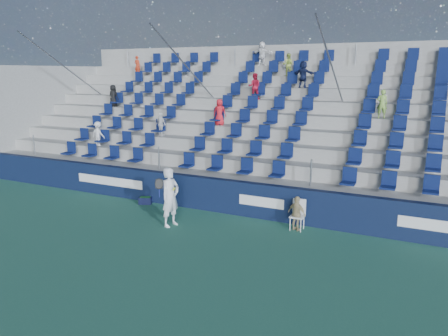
# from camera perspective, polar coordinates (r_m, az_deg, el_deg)

# --- Properties ---
(ground) EXTENTS (70.00, 70.00, 0.00)m
(ground) POSITION_cam_1_polar(r_m,az_deg,el_deg) (13.09, -6.25, -9.61)
(ground) COLOR #2E6B55
(ground) RESTS_ON ground
(sponsor_wall) EXTENTS (24.00, 0.32, 1.20)m
(sponsor_wall) POSITION_cam_1_polar(r_m,az_deg,el_deg) (15.50, -0.09, -3.65)
(sponsor_wall) COLOR #0F1937
(sponsor_wall) RESTS_ON ground
(grandstand) EXTENTS (24.00, 8.17, 6.63)m
(grandstand) POSITION_cam_1_polar(r_m,az_deg,el_deg) (19.79, 6.39, 4.34)
(grandstand) COLOR #9F9F9A
(grandstand) RESTS_ON ground
(tennis_player) EXTENTS (0.70, 0.78, 1.93)m
(tennis_player) POSITION_cam_1_polar(r_m,az_deg,el_deg) (14.15, -7.02, -3.78)
(tennis_player) COLOR silver
(tennis_player) RESTS_ON ground
(line_judge_chair) EXTENTS (0.44, 0.45, 0.97)m
(line_judge_chair) POSITION_cam_1_polar(r_m,az_deg,el_deg) (14.07, 9.67, -5.72)
(line_judge_chair) COLOR white
(line_judge_chair) RESTS_ON ground
(line_judge) EXTENTS (0.70, 0.48, 1.11)m
(line_judge) POSITION_cam_1_polar(r_m,az_deg,el_deg) (13.94, 9.49, -5.89)
(line_judge) COLOR tan
(line_judge) RESTS_ON ground
(ball_bin) EXTENTS (0.56, 0.48, 0.27)m
(ball_bin) POSITION_cam_1_polar(r_m,az_deg,el_deg) (16.85, -10.23, -4.14)
(ball_bin) COLOR #0F1539
(ball_bin) RESTS_ON ground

